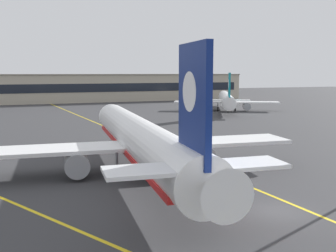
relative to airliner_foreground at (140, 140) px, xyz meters
name	(u,v)px	position (x,y,z in m)	size (l,w,h in m)	color
ground_plane	(278,211)	(5.76, -14.24, -3.37)	(400.00, 400.00, 0.00)	#353538
taxiway_centreline	(145,143)	(5.76, 15.76, -3.37)	(0.30, 180.00, 0.01)	yellow
taxiway_lead_in_stripe	(76,230)	(-8.24, -12.24, -3.37)	(0.30, 60.00, 0.01)	yellow
airliner_foreground	(140,140)	(0.00, 0.00, 0.00)	(32.33, 41.51, 11.65)	white
airliner_background	(226,100)	(40.85, 53.66, -0.50)	(26.03, 32.51, 9.92)	white
terminal_building	(91,88)	(14.49, 100.50, 1.36)	(111.52, 12.40, 9.45)	#B2A893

